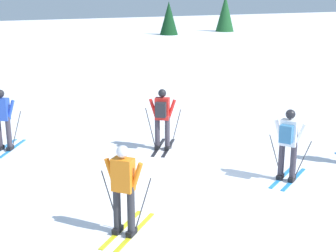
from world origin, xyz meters
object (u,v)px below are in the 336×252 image
Objects in this scene: skier_red at (162,117)px; skier_orange at (124,188)px; skier_white at (288,142)px; conifer_far_right at (169,27)px; skier_blue at (3,118)px; conifer_far_left at (225,21)px.

skier_orange is at bearing -122.30° from skier_red.
conifer_far_right reaches higher than skier_white.
skier_blue is 7.57m from skier_white.
skier_blue is 4.34m from skier_red.
conifer_far_right is (10.77, 12.45, 1.19)m from skier_blue.
conifer_far_left is at bearing 62.92° from skier_white.
skier_orange is 0.48× the size of conifer_far_right.
conifer_far_left is (13.49, 18.86, 1.37)m from skier_orange.
skier_orange and skier_red have the same top height.
skier_red is 15.84m from conifer_far_right.
skier_blue is at bearing -138.86° from conifer_far_left.
skier_white is at bearing -62.70° from skier_red.
skier_blue is 1.00× the size of skier_white.
skier_white is (4.27, 0.83, 0.04)m from skier_orange.
skier_red is (-1.68, 3.26, 0.00)m from skier_white.
conifer_far_left reaches higher than skier_blue.
conifer_far_left reaches higher than skier_red.
skier_white is 0.44× the size of conifer_far_left.
conifer_far_right is (9.41, 18.34, 1.19)m from skier_orange.
skier_red is (3.95, -1.79, 0.04)m from skier_blue.
conifer_far_left reaches higher than skier_white.
skier_blue is at bearing -130.87° from conifer_far_right.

